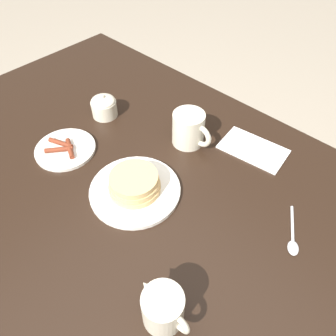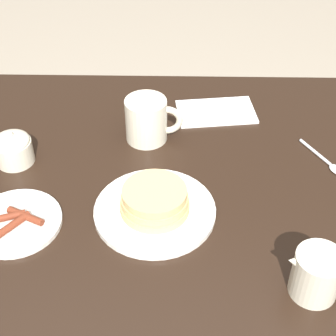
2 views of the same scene
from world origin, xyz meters
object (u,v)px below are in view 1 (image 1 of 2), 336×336
at_px(side_plate_bacon, 64,149).
at_px(creamer_pitcher, 163,308).
at_px(spoon, 293,238).
at_px(coffee_mug, 189,129).
at_px(sugar_bowl, 104,106).
at_px(pancake_plate, 135,186).
at_px(napkin, 253,149).

relative_size(side_plate_bacon, creamer_pitcher, 1.45).
bearing_deg(spoon, creamer_pitcher, -106.75).
xyz_separation_m(side_plate_bacon, coffee_mug, (0.24, 0.28, 0.04)).
bearing_deg(side_plate_bacon, sugar_bowl, 103.46).
relative_size(coffee_mug, creamer_pitcher, 1.08).
xyz_separation_m(coffee_mug, creamer_pitcher, (0.29, -0.41, -0.01)).
bearing_deg(sugar_bowl, coffee_mug, 17.32).
height_order(pancake_plate, coffee_mug, coffee_mug).
distance_m(coffee_mug, sugar_bowl, 0.30).
bearing_deg(spoon, napkin, 140.74).
distance_m(side_plate_bacon, napkin, 0.55).
bearing_deg(pancake_plate, sugar_bowl, 153.69).
bearing_deg(pancake_plate, coffee_mug, 95.82).
bearing_deg(napkin, side_plate_bacon, -136.16).
bearing_deg(pancake_plate, napkin, 68.43).
xyz_separation_m(coffee_mug, spoon, (0.39, -0.09, -0.05)).
relative_size(sugar_bowl, napkin, 0.41).
xyz_separation_m(creamer_pitcher, spoon, (0.10, 0.33, -0.04)).
bearing_deg(creamer_pitcher, pancake_plate, 146.97).
height_order(pancake_plate, creamer_pitcher, creamer_pitcher).
xyz_separation_m(sugar_bowl, spoon, (0.67, 0.00, -0.03)).
height_order(coffee_mug, creamer_pitcher, coffee_mug).
height_order(pancake_plate, side_plate_bacon, pancake_plate).
distance_m(napkin, spoon, 0.30).
xyz_separation_m(coffee_mug, sugar_bowl, (-0.28, -0.09, -0.02)).
bearing_deg(napkin, sugar_bowl, -156.57).
xyz_separation_m(sugar_bowl, napkin, (0.44, 0.19, -0.03)).
bearing_deg(coffee_mug, napkin, 32.93).
xyz_separation_m(pancake_plate, coffee_mug, (-0.02, 0.24, 0.03)).
height_order(pancake_plate, spoon, pancake_plate).
bearing_deg(side_plate_bacon, napkin, 43.84).
relative_size(side_plate_bacon, sugar_bowl, 2.15).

